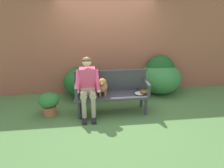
# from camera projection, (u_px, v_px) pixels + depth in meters

# --- Properties ---
(ground_plane) EXTENTS (40.00, 40.00, 0.00)m
(ground_plane) POSITION_uv_depth(u_px,v_px,m) (112.00, 112.00, 4.91)
(ground_plane) COLOR #4C753D
(brick_garden_fence) EXTENTS (8.00, 0.30, 2.52)m
(brick_garden_fence) POSITION_uv_depth(u_px,v_px,m) (106.00, 47.00, 5.76)
(brick_garden_fence) COLOR #9E5642
(brick_garden_fence) RESTS_ON ground
(hedge_bush_far_left) EXTENTS (1.17, 1.14, 0.85)m
(hedge_bush_far_left) POSITION_uv_depth(u_px,v_px,m) (160.00, 78.00, 5.85)
(hedge_bush_far_left) COLOR #337538
(hedge_bush_far_left) RESTS_ON ground
(hedge_bush_far_right) EXTENTS (1.05, 1.01, 0.81)m
(hedge_bush_far_right) POSITION_uv_depth(u_px,v_px,m) (83.00, 82.00, 5.65)
(hedge_bush_far_right) COLOR #1E5B23
(hedge_bush_far_right) RESTS_ON ground
(hedge_bush_mid_left) EXTENTS (0.89, 0.75, 1.06)m
(hedge_bush_mid_left) POSITION_uv_depth(u_px,v_px,m) (160.00, 74.00, 5.87)
(hedge_bush_mid_left) COLOR #194C1E
(hedge_bush_mid_left) RESTS_ON ground
(garden_bench) EXTENTS (1.67, 0.51, 0.47)m
(garden_bench) POSITION_uv_depth(u_px,v_px,m) (112.00, 97.00, 4.76)
(garden_bench) COLOR #38383D
(garden_bench) RESTS_ON ground
(bench_backrest) EXTENTS (1.71, 0.06, 0.50)m
(bench_backrest) POSITION_uv_depth(u_px,v_px,m) (111.00, 80.00, 4.85)
(bench_backrest) COLOR #38383D
(bench_backrest) RESTS_ON garden_bench
(bench_armrest_left_end) EXTENTS (0.06, 0.51, 0.28)m
(bench_armrest_left_end) POSITION_uv_depth(u_px,v_px,m) (76.00, 89.00, 4.49)
(bench_armrest_left_end) COLOR #38383D
(bench_armrest_left_end) RESTS_ON garden_bench
(bench_armrest_right_end) EXTENTS (0.06, 0.51, 0.28)m
(bench_armrest_right_end) POSITION_uv_depth(u_px,v_px,m) (148.00, 86.00, 4.67)
(bench_armrest_right_end) COLOR #38383D
(bench_armrest_right_end) RESTS_ON garden_bench
(person_seated) EXTENTS (0.56, 0.66, 1.34)m
(person_seated) POSITION_uv_depth(u_px,v_px,m) (88.00, 85.00, 4.56)
(person_seated) COLOR black
(person_seated) RESTS_ON ground
(dog_on_bench) EXTENTS (0.25, 0.44, 0.44)m
(dog_on_bench) POSITION_uv_depth(u_px,v_px,m) (103.00, 86.00, 4.62)
(dog_on_bench) COLOR #AD7042
(dog_on_bench) RESTS_ON garden_bench
(tennis_racket) EXTENTS (0.29, 0.56, 0.03)m
(tennis_racket) POSITION_uv_depth(u_px,v_px,m) (140.00, 93.00, 4.79)
(tennis_racket) COLOR black
(tennis_racket) RESTS_ON garden_bench
(baseball_glove) EXTENTS (0.24, 0.20, 0.09)m
(baseball_glove) POSITION_uv_depth(u_px,v_px,m) (145.00, 92.00, 4.75)
(baseball_glove) COLOR brown
(baseball_glove) RESTS_ON garden_bench
(potted_plant) EXTENTS (0.47, 0.47, 0.54)m
(potted_plant) POSITION_uv_depth(u_px,v_px,m) (49.00, 102.00, 4.68)
(potted_plant) COLOR #A85B3D
(potted_plant) RESTS_ON ground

